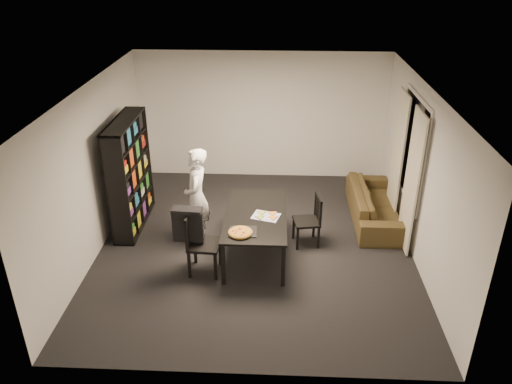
{
  "coord_description": "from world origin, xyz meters",
  "views": [
    {
      "loc": [
        0.33,
        -6.93,
        4.46
      ],
      "look_at": [
        0.02,
        -0.16,
        1.05
      ],
      "focal_mm": 35.0,
      "sensor_mm": 36.0,
      "label": 1
    }
  ],
  "objects_px": {
    "chair_left": "(198,239)",
    "person": "(197,197)",
    "chair_right": "(312,217)",
    "pepperoni_pizza": "(240,232)",
    "baking_tray": "(243,231)",
    "bookshelf": "(130,174)",
    "sofa": "(375,204)",
    "dining_table": "(256,218)"
  },
  "relations": [
    {
      "from": "chair_left",
      "to": "bookshelf",
      "type": "bearing_deg",
      "value": 48.61
    },
    {
      "from": "chair_left",
      "to": "person",
      "type": "height_order",
      "value": "person"
    },
    {
      "from": "dining_table",
      "to": "baking_tray",
      "type": "relative_size",
      "value": 4.29
    },
    {
      "from": "baking_tray",
      "to": "dining_table",
      "type": "bearing_deg",
      "value": 72.73
    },
    {
      "from": "pepperoni_pizza",
      "to": "dining_table",
      "type": "bearing_deg",
      "value": 71.6
    },
    {
      "from": "bookshelf",
      "to": "pepperoni_pizza",
      "type": "bearing_deg",
      "value": -36.08
    },
    {
      "from": "chair_right",
      "to": "pepperoni_pizza",
      "type": "distance_m",
      "value": 1.45
    },
    {
      "from": "chair_left",
      "to": "person",
      "type": "relative_size",
      "value": 0.6
    },
    {
      "from": "bookshelf",
      "to": "chair_right",
      "type": "height_order",
      "value": "bookshelf"
    },
    {
      "from": "person",
      "to": "pepperoni_pizza",
      "type": "height_order",
      "value": "person"
    },
    {
      "from": "bookshelf",
      "to": "dining_table",
      "type": "height_order",
      "value": "bookshelf"
    },
    {
      "from": "bookshelf",
      "to": "chair_right",
      "type": "xyz_separation_m",
      "value": [
        3.06,
        -0.5,
        -0.46
      ]
    },
    {
      "from": "bookshelf",
      "to": "person",
      "type": "xyz_separation_m",
      "value": [
        1.21,
        -0.51,
        -0.14
      ]
    },
    {
      "from": "dining_table",
      "to": "chair_right",
      "type": "distance_m",
      "value": 0.97
    },
    {
      "from": "baking_tray",
      "to": "pepperoni_pizza",
      "type": "distance_m",
      "value": 0.07
    },
    {
      "from": "person",
      "to": "chair_left",
      "type": "bearing_deg",
      "value": 4.96
    },
    {
      "from": "chair_right",
      "to": "sofa",
      "type": "distance_m",
      "value": 1.46
    },
    {
      "from": "baking_tray",
      "to": "sofa",
      "type": "distance_m",
      "value": 2.85
    },
    {
      "from": "chair_right",
      "to": "person",
      "type": "relative_size",
      "value": 0.53
    },
    {
      "from": "dining_table",
      "to": "pepperoni_pizza",
      "type": "bearing_deg",
      "value": -108.4
    },
    {
      "from": "chair_right",
      "to": "pepperoni_pizza",
      "type": "xyz_separation_m",
      "value": [
        -1.08,
        -0.94,
        0.25
      ]
    },
    {
      "from": "chair_right",
      "to": "person",
      "type": "distance_m",
      "value": 1.87
    },
    {
      "from": "baking_tray",
      "to": "bookshelf",
      "type": "bearing_deg",
      "value": 145.42
    },
    {
      "from": "baking_tray",
      "to": "chair_left",
      "type": "bearing_deg",
      "value": 177.46
    },
    {
      "from": "chair_right",
      "to": "baking_tray",
      "type": "distance_m",
      "value": 1.39
    },
    {
      "from": "chair_right",
      "to": "dining_table",
      "type": "bearing_deg",
      "value": -77.25
    },
    {
      "from": "baking_tray",
      "to": "sofa",
      "type": "xyz_separation_m",
      "value": [
        2.22,
        1.73,
        -0.43
      ]
    },
    {
      "from": "bookshelf",
      "to": "baking_tray",
      "type": "height_order",
      "value": "bookshelf"
    },
    {
      "from": "dining_table",
      "to": "chair_right",
      "type": "relative_size",
      "value": 1.99
    },
    {
      "from": "dining_table",
      "to": "chair_left",
      "type": "bearing_deg",
      "value": -149.4
    },
    {
      "from": "bookshelf",
      "to": "chair_left",
      "type": "xyz_separation_m",
      "value": [
        1.34,
        -1.35,
        -0.39
      ]
    },
    {
      "from": "person",
      "to": "baking_tray",
      "type": "distance_m",
      "value": 1.19
    },
    {
      "from": "chair_right",
      "to": "chair_left",
      "type": "bearing_deg",
      "value": -73.01
    },
    {
      "from": "chair_left",
      "to": "baking_tray",
      "type": "relative_size",
      "value": 2.45
    },
    {
      "from": "bookshelf",
      "to": "pepperoni_pizza",
      "type": "xyz_separation_m",
      "value": [
        1.98,
        -1.44,
        -0.21
      ]
    },
    {
      "from": "chair_right",
      "to": "pepperoni_pizza",
      "type": "relative_size",
      "value": 2.46
    },
    {
      "from": "bookshelf",
      "to": "sofa",
      "type": "xyz_separation_m",
      "value": [
        4.22,
        0.35,
        -0.66
      ]
    },
    {
      "from": "chair_left",
      "to": "dining_table",
      "type": "bearing_deg",
      "value": -55.49
    },
    {
      "from": "person",
      "to": "baking_tray",
      "type": "height_order",
      "value": "person"
    },
    {
      "from": "baking_tray",
      "to": "pepperoni_pizza",
      "type": "xyz_separation_m",
      "value": [
        -0.03,
        -0.06,
        0.02
      ]
    },
    {
      "from": "chair_left",
      "to": "baking_tray",
      "type": "distance_m",
      "value": 0.69
    },
    {
      "from": "dining_table",
      "to": "chair_right",
      "type": "bearing_deg",
      "value": 22.15
    }
  ]
}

